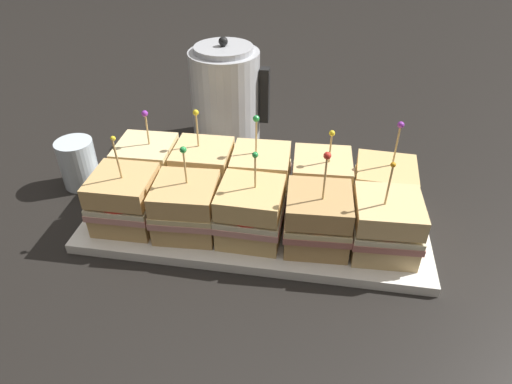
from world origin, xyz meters
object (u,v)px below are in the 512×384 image
(sandwich_back_center, at_px, (261,176))
(kettle_steel, at_px, (226,95))
(sandwich_back_far_left, at_px, (148,166))
(serving_platter, at_px, (256,219))
(sandwich_front_center, at_px, (250,212))
(sandwich_back_far_right, at_px, (383,188))
(sandwich_back_left, at_px, (204,171))
(sandwich_front_left, at_px, (186,207))
(drinking_glass, at_px, (78,163))
(sandwich_front_right, at_px, (318,219))
(sandwich_front_far_right, at_px, (386,226))
(sandwich_back_right, at_px, (321,182))
(sandwich_front_far_left, at_px, (125,200))

(sandwich_back_center, bearing_deg, kettle_steel, 115.45)
(sandwich_back_far_left, bearing_deg, serving_platter, -13.75)
(sandwich_front_center, xyz_separation_m, sandwich_back_far_right, (0.22, 0.11, -0.00))
(sandwich_back_left, height_order, sandwich_back_far_right, sandwich_back_far_right)
(sandwich_front_center, bearing_deg, sandwich_front_left, -179.51)
(sandwich_front_left, distance_m, drinking_glass, 0.29)
(serving_platter, height_order, sandwich_front_right, sandwich_front_right)
(sandwich_back_far_right, distance_m, drinking_glass, 0.60)
(sandwich_front_far_right, relative_size, sandwich_back_right, 1.09)
(sandwich_front_left, height_order, sandwich_front_center, sandwich_front_center)
(drinking_glass, bearing_deg, sandwich_back_right, -1.46)
(sandwich_front_far_left, xyz_separation_m, sandwich_back_right, (0.33, 0.11, -0.00))
(kettle_steel, bearing_deg, sandwich_back_center, -64.55)
(sandwich_front_center, relative_size, sandwich_back_left, 0.96)
(drinking_glass, bearing_deg, sandwich_back_far_left, -5.15)
(serving_platter, distance_m, sandwich_front_right, 0.14)
(sandwich_back_center, xyz_separation_m, drinking_glass, (-0.37, 0.01, -0.02))
(sandwich_front_far_right, xyz_separation_m, sandwich_back_center, (-0.22, 0.11, 0.00))
(kettle_steel, bearing_deg, sandwich_front_left, -88.57)
(sandwich_front_center, distance_m, sandwich_back_far_left, 0.24)
(sandwich_back_far_left, xyz_separation_m, sandwich_back_center, (0.22, 0.00, 0.00))
(serving_platter, bearing_deg, sandwich_back_center, 89.86)
(serving_platter, distance_m, sandwich_back_far_left, 0.23)
(sandwich_front_center, distance_m, sandwich_front_right, 0.11)
(serving_platter, relative_size, sandwich_front_far_right, 3.50)
(sandwich_back_left, relative_size, kettle_steel, 0.71)
(sandwich_back_left, bearing_deg, sandwich_back_center, -0.50)
(sandwich_front_far_left, height_order, sandwich_front_right, sandwich_front_right)
(sandwich_front_far_left, xyz_separation_m, sandwich_back_far_right, (0.44, 0.11, -0.00))
(sandwich_front_center, height_order, sandwich_front_right, sandwich_front_right)
(sandwich_front_center, distance_m, sandwich_front_far_right, 0.22)
(serving_platter, relative_size, sandwich_front_far_left, 3.43)
(sandwich_back_left, xyz_separation_m, sandwich_back_center, (0.11, -0.00, 0.00))
(sandwich_front_right, relative_size, sandwich_back_far_right, 1.02)
(sandwich_front_left, relative_size, sandwich_front_far_right, 0.94)
(serving_platter, bearing_deg, kettle_steel, 111.27)
(sandwich_front_right, distance_m, sandwich_front_far_right, 0.11)
(sandwich_back_far_right, bearing_deg, sandwich_front_far_right, -91.84)
(serving_platter, bearing_deg, sandwich_front_far_right, -13.91)
(sandwich_front_far_left, distance_m, sandwich_back_far_left, 0.11)
(sandwich_back_left, bearing_deg, sandwich_back_far_right, -0.45)
(sandwich_front_left, bearing_deg, sandwich_back_right, 26.63)
(sandwich_back_far_left, xyz_separation_m, sandwich_back_left, (0.11, 0.00, 0.00))
(sandwich_back_left, relative_size, drinking_glass, 1.73)
(sandwich_front_right, distance_m, sandwich_back_far_right, 0.16)
(sandwich_front_left, distance_m, sandwich_front_right, 0.22)
(sandwich_front_far_right, bearing_deg, sandwich_back_far_left, 166.17)
(sandwich_front_right, bearing_deg, sandwich_back_far_right, 44.32)
(sandwich_front_left, xyz_separation_m, sandwich_front_far_right, (0.33, 0.00, 0.00))
(serving_platter, bearing_deg, sandwich_front_center, -92.00)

